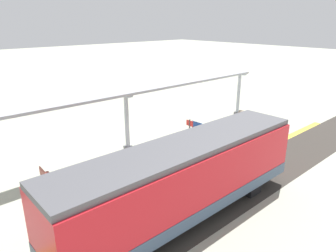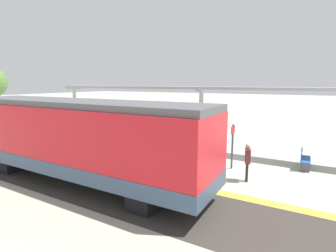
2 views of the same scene
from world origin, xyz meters
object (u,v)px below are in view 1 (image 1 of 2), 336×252
object	(u,v)px
canopy_pillar_second	(127,122)
trash_bin	(241,116)
bench_mid_platform	(47,178)
platform_info_sign	(189,132)
canopy_pillar_nearest	(239,94)
passenger_waiting_near_edge	(216,138)
train_near_carriage	(185,180)
bench_near_end	(200,128)

from	to	relation	value
canopy_pillar_second	trash_bin	size ratio (longest dim) A/B	4.29
bench_mid_platform	platform_info_sign	size ratio (longest dim) A/B	0.69
canopy_pillar_nearest	platform_info_sign	bearing A→B (deg)	107.45
platform_info_sign	passenger_waiting_near_edge	world-z (taller)	platform_info_sign
canopy_pillar_nearest	platform_info_sign	size ratio (longest dim) A/B	1.72
train_near_carriage	platform_info_sign	bearing A→B (deg)	-47.21
passenger_waiting_near_edge	trash_bin	bearing A→B (deg)	-66.85
bench_near_end	canopy_pillar_nearest	bearing A→B (deg)	-80.57
canopy_pillar_nearest	passenger_waiting_near_edge	xyz separation A→B (m)	(-4.22, 8.13, -0.87)
canopy_pillar_nearest	platform_info_sign	distance (m)	9.61
canopy_pillar_second	platform_info_sign	distance (m)	4.08
canopy_pillar_second	platform_info_sign	world-z (taller)	canopy_pillar_second
platform_info_sign	bench_mid_platform	bearing A→B (deg)	78.32
bench_mid_platform	canopy_pillar_nearest	bearing A→B (deg)	-86.48
trash_bin	passenger_waiting_near_edge	bearing A→B (deg)	113.15
canopy_pillar_second	bench_mid_platform	size ratio (longest dim) A/B	2.49
train_near_carriage	canopy_pillar_nearest	distance (m)	16.37
trash_bin	passenger_waiting_near_edge	size ratio (longest dim) A/B	0.53
train_near_carriage	platform_info_sign	size ratio (longest dim) A/B	5.49
canopy_pillar_second	canopy_pillar_nearest	bearing A→B (deg)	-90.00
trash_bin	platform_info_sign	xyz separation A→B (m)	(-1.62, 7.96, 0.89)
bench_near_end	bench_mid_platform	distance (m)	11.72
platform_info_sign	passenger_waiting_near_edge	size ratio (longest dim) A/B	1.32
canopy_pillar_nearest	passenger_waiting_near_edge	size ratio (longest dim) A/B	2.26
platform_info_sign	canopy_pillar_second	bearing A→B (deg)	44.60
canopy_pillar_second	trash_bin	bearing A→B (deg)	-96.63
canopy_pillar_second	trash_bin	xyz separation A→B (m)	(-1.26, -10.80, -1.48)
canopy_pillar_nearest	bench_near_end	bearing A→B (deg)	99.43
canopy_pillar_nearest	passenger_waiting_near_edge	world-z (taller)	canopy_pillar_nearest
bench_near_end	passenger_waiting_near_edge	world-z (taller)	passenger_waiting_near_edge
platform_info_sign	bench_near_end	bearing A→B (deg)	-58.79
train_near_carriage	bench_near_end	xyz separation A→B (m)	(6.74, -8.35, -1.39)
canopy_pillar_second	platform_info_sign	size ratio (longest dim) A/B	1.72
train_near_carriage	canopy_pillar_second	world-z (taller)	canopy_pillar_second
canopy_pillar_nearest	platform_info_sign	world-z (taller)	canopy_pillar_nearest
train_near_carriage	trash_bin	world-z (taller)	train_near_carriage
canopy_pillar_nearest	trash_bin	size ratio (longest dim) A/B	4.29
trash_bin	passenger_waiting_near_edge	distance (m)	7.56
bench_mid_platform	passenger_waiting_near_edge	world-z (taller)	passenger_waiting_near_edge
canopy_pillar_nearest	bench_mid_platform	bearing A→B (deg)	93.52
bench_near_end	platform_info_sign	xyz separation A→B (m)	(-1.87, 3.09, 0.89)
canopy_pillar_nearest	bench_mid_platform	distance (m)	17.88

